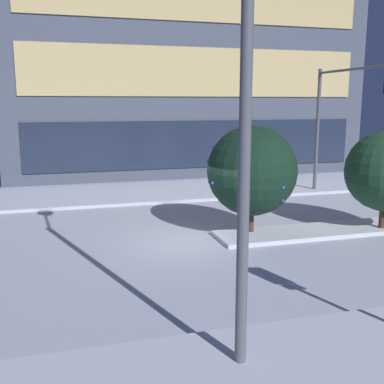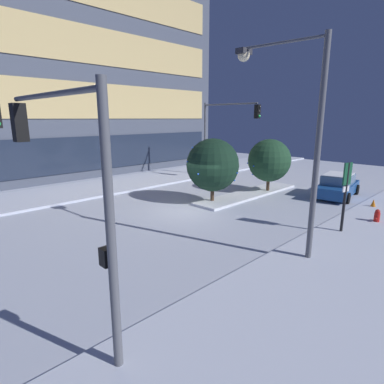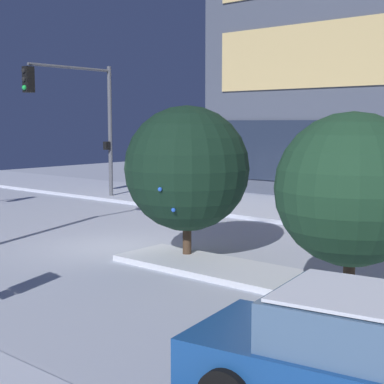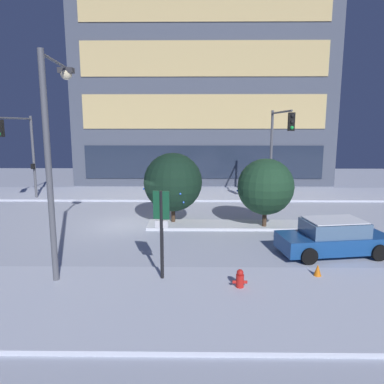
{
  "view_description": "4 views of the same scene",
  "coord_description": "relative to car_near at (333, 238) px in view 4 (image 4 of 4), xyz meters",
  "views": [
    {
      "loc": [
        -4.23,
        -14.31,
        4.6
      ],
      "look_at": [
        0.05,
        0.48,
        1.63
      ],
      "focal_mm": 43.61,
      "sensor_mm": 36.0,
      "label": 1
    },
    {
      "loc": [
        -11.62,
        -11.85,
        4.97
      ],
      "look_at": [
        -0.4,
        -0.52,
        1.23
      ],
      "focal_mm": 29.45,
      "sensor_mm": 36.0,
      "label": 2
    },
    {
      "loc": [
        11.49,
        -10.53,
        3.43
      ],
      "look_at": [
        1.8,
        0.93,
        1.62
      ],
      "focal_mm": 54.3,
      "sensor_mm": 36.0,
      "label": 3
    },
    {
      "loc": [
        3.4,
        -19.18,
        5.32
      ],
      "look_at": [
        3.15,
        0.7,
        1.7
      ],
      "focal_mm": 34.9,
      "sensor_mm": 36.0,
      "label": 4
    }
  ],
  "objects": [
    {
      "name": "ground",
      "position": [
        -9.04,
        4.36,
        -0.71
      ],
      "size": [
        52.0,
        52.0,
        0.0
      ],
      "primitive_type": "plane",
      "color": "silver"
    },
    {
      "name": "curb_strip_near",
      "position": [
        -9.04,
        -4.42,
        -0.64
      ],
      "size": [
        52.0,
        5.2,
        0.14
      ],
      "primitive_type": "cube",
      "color": "silver",
      "rests_on": "ground"
    },
    {
      "name": "curb_strip_far",
      "position": [
        -9.04,
        13.14,
        -0.64
      ],
      "size": [
        52.0,
        5.2,
        0.14
      ],
      "primitive_type": "cube",
      "color": "silver",
      "rests_on": "ground"
    },
    {
      "name": "median_strip",
      "position": [
        -3.71,
        4.26,
        -0.64
      ],
      "size": [
        9.0,
        1.8,
        0.14
      ],
      "primitive_type": "cube",
      "color": "silver",
      "rests_on": "ground"
    },
    {
      "name": "office_tower_main",
      "position": [
        -5.04,
        23.89,
        16.23
      ],
      "size": [
        22.61,
        13.75,
        33.89
      ],
      "color": "#4C5466",
      "rests_on": "ground"
    },
    {
      "name": "car_near",
      "position": [
        0.0,
        0.0,
        0.0
      ],
      "size": [
        4.71,
        2.57,
        1.49
      ],
      "rotation": [
        0.0,
        0.0,
        0.15
      ],
      "color": "#19478C",
      "rests_on": "ground"
    },
    {
      "name": "traffic_light_corner_far_right",
      "position": [
        -0.43,
        9.1,
        3.72
      ],
      "size": [
        0.32,
        5.61,
        6.25
      ],
      "rotation": [
        0.0,
        0.0,
        -1.57
      ],
      "color": "#565960",
      "rests_on": "ground"
    },
    {
      "name": "traffic_light_corner_far_left",
      "position": [
        -17.16,
        9.58,
        3.34
      ],
      "size": [
        0.32,
        4.54,
        5.88
      ],
      "rotation": [
        0.0,
        0.0,
        -1.57
      ],
      "color": "#565960",
      "rests_on": "ground"
    },
    {
      "name": "street_lamp_arched",
      "position": [
        -10.46,
        -2.11,
        4.26
      ],
      "size": [
        0.64,
        3.27,
        7.59
      ],
      "rotation": [
        0.0,
        0.0,
        1.66
      ],
      "color": "#565960",
      "rests_on": "ground"
    },
    {
      "name": "fire_hydrant",
      "position": [
        -4.24,
        -3.51,
        -0.36
      ],
      "size": [
        0.48,
        0.26,
        0.74
      ],
      "color": "red",
      "rests_on": "ground"
    },
    {
      "name": "parking_info_sign",
      "position": [
        -6.8,
        -2.82,
        1.32
      ],
      "size": [
        0.55,
        0.16,
        3.17
      ],
      "rotation": [
        0.0,
        0.0,
        1.39
      ],
      "color": "black",
      "rests_on": "ground"
    },
    {
      "name": "decorated_tree_median",
      "position": [
        -2.15,
        3.82,
        1.49
      ],
      "size": [
        2.86,
        2.85,
        3.63
      ],
      "color": "#473323",
      "rests_on": "ground"
    },
    {
      "name": "decorated_tree_left_of_median",
      "position": [
        -6.9,
        4.68,
        1.58
      ],
      "size": [
        3.11,
        3.1,
        3.85
      ],
      "color": "#473323",
      "rests_on": "ground"
    },
    {
      "name": "construction_cone",
      "position": [
        -1.44,
        -2.56,
        -0.44
      ],
      "size": [
        0.36,
        0.36,
        0.55
      ],
      "primitive_type": "cone",
      "color": "orange",
      "rests_on": "ground"
    }
  ]
}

